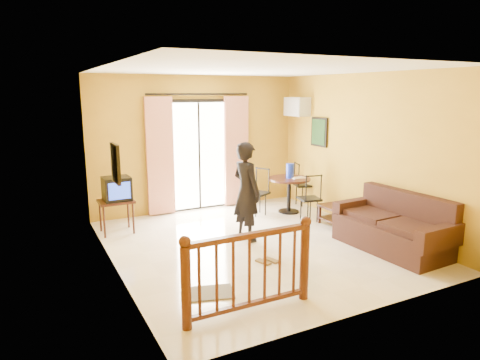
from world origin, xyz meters
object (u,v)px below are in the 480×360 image
television (117,189)px  standing_person (246,192)px  coffee_table (340,214)px  dining_table (289,185)px  sofa (394,229)px

television → standing_person: (1.85, -1.37, 0.03)m
coffee_table → dining_table: bearing=103.0°
sofa → television: bearing=139.9°
television → dining_table: size_ratio=0.54×
television → standing_person: 2.30m
dining_table → coffee_table: size_ratio=1.05×
coffee_table → standing_person: (-1.87, 0.18, 0.59)m
television → coffee_table: television is taller
coffee_table → sofa: (0.01, -1.29, 0.09)m
dining_table → sofa: (0.30, -2.56, -0.24)m
sofa → standing_person: (-1.88, 1.47, 0.50)m
dining_table → sofa: sofa is taller
standing_person → television: bearing=43.8°
coffee_table → standing_person: bearing=174.4°
television → coffee_table: size_ratio=0.56×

